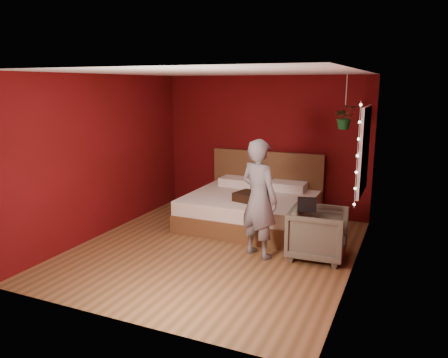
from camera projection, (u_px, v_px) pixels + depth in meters
floor at (215, 249)px, 6.60m from camera, size 4.50×4.50×0.00m
room_walls at (214, 138)px, 6.24m from camera, size 4.04×4.54×2.62m
window at (364, 151)px, 6.30m from camera, size 0.05×0.97×1.27m
fairy_lights at (357, 156)px, 5.84m from camera, size 0.04×0.04×1.45m
bed at (252, 207)px, 7.73m from camera, size 2.17×1.85×1.19m
person at (259, 199)px, 6.17m from camera, size 0.73×0.62×1.71m
armchair at (318, 233)px, 6.20m from camera, size 0.84×0.81×0.72m
handbag at (307, 205)px, 6.01m from camera, size 0.28×0.19×0.19m
throw_pillow at (249, 197)px, 7.23m from camera, size 0.49×0.49×0.14m
hanging_plant at (345, 117)px, 6.85m from camera, size 0.43×0.41×0.86m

